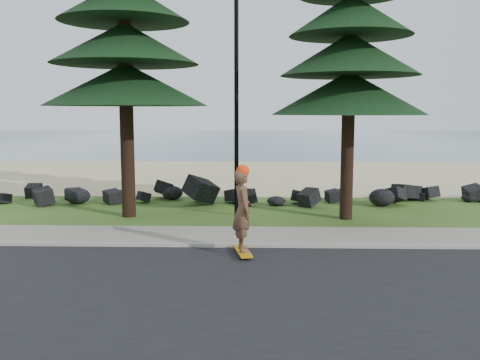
% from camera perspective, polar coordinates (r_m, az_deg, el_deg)
% --- Properties ---
extents(ground, '(160.00, 160.00, 0.00)m').
position_cam_1_polar(ground, '(14.44, -0.82, -6.29)').
color(ground, '#314A17').
rests_on(ground, ground).
extents(road, '(160.00, 7.00, 0.02)m').
position_cam_1_polar(road, '(10.12, -1.94, -12.26)').
color(road, black).
rests_on(road, ground).
extents(kerb, '(160.00, 0.20, 0.10)m').
position_cam_1_polar(kerb, '(13.55, -0.99, -6.99)').
color(kerb, gray).
rests_on(kerb, ground).
extents(sidewalk, '(160.00, 2.00, 0.08)m').
position_cam_1_polar(sidewalk, '(14.62, -0.79, -5.96)').
color(sidewalk, gray).
rests_on(sidewalk, ground).
extents(beach_sand, '(160.00, 15.00, 0.01)m').
position_cam_1_polar(beach_sand, '(28.73, 0.41, 0.56)').
color(beach_sand, '#D2B88C').
rests_on(beach_sand, ground).
extents(ocean, '(160.00, 58.00, 0.01)m').
position_cam_1_polar(ocean, '(65.11, 1.10, 4.37)').
color(ocean, '#38536B').
rests_on(ocean, ground).
extents(seawall_boulders, '(60.00, 2.40, 1.10)m').
position_cam_1_polar(seawall_boulders, '(19.92, -0.13, -2.49)').
color(seawall_boulders, black).
rests_on(seawall_boulders, ground).
extents(lamp_post, '(0.25, 0.14, 8.14)m').
position_cam_1_polar(lamp_post, '(17.24, -0.39, 9.78)').
color(lamp_post, black).
rests_on(lamp_post, ground).
extents(skateboarder, '(0.59, 1.19, 2.15)m').
position_cam_1_polar(skateboarder, '(12.57, 0.29, -3.30)').
color(skateboarder, '#BB770B').
rests_on(skateboarder, ground).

